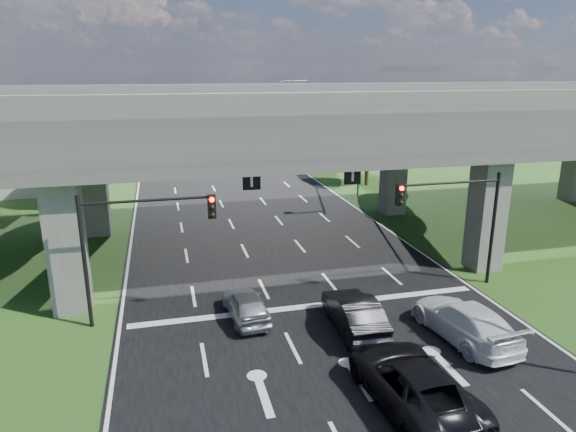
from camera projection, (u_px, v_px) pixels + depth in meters
name	position (u px, v px, depth m)	size (l,w,h in m)	color
ground	(334.00, 343.00, 21.44)	(160.00, 160.00, 0.00)	#274115
road	(280.00, 259.00, 30.75)	(18.00, 120.00, 0.03)	black
overpass	(272.00, 123.00, 30.43)	(80.00, 15.00, 10.00)	#3C3936
signal_right	(458.00, 210.00, 25.79)	(5.76, 0.54, 6.00)	black
signal_left	(135.00, 233.00, 22.12)	(5.76, 0.54, 6.00)	black
streetlight_far	(356.00, 131.00, 44.56)	(3.38, 0.25, 10.00)	gray
streetlight_beyond	(305.00, 115.00, 59.47)	(3.38, 0.25, 10.00)	gray
tree_left_near	(65.00, 149.00, 41.08)	(4.50, 4.50, 7.80)	black
tree_left_mid	(45.00, 145.00, 48.01)	(3.91, 3.90, 6.76)	black
tree_left_far	(98.00, 125.00, 56.14)	(4.80, 4.80, 8.32)	black
tree_right_near	(369.00, 139.00, 49.35)	(4.20, 4.20, 7.28)	black
tree_right_mid	(366.00, 132.00, 57.60)	(3.91, 3.90, 6.76)	black
tree_right_far	(311.00, 121.00, 63.94)	(4.50, 4.50, 7.80)	black
car_silver	(246.00, 305.00, 23.28)	(1.61, 4.01, 1.37)	#B4B5BC
car_dark	(354.00, 313.00, 22.25)	(1.68, 4.81, 1.58)	black
car_white	(465.00, 321.00, 21.53)	(2.24, 5.51, 1.60)	white
car_trailing	(413.00, 383.00, 17.22)	(2.73, 5.92, 1.65)	black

